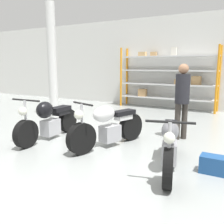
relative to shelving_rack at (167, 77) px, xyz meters
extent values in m
plane|color=#9EA3A0|center=(0.38, -5.39, -1.24)|extent=(30.00, 30.00, 0.00)
cube|color=silver|center=(0.38, 0.36, 0.56)|extent=(30.00, 0.08, 3.60)
cylinder|color=orange|center=(-1.87, -0.28, -0.04)|extent=(0.08, 0.08, 2.39)
cylinder|color=orange|center=(1.86, -0.28, -0.04)|extent=(0.08, 0.08, 2.39)
cylinder|color=orange|center=(-1.87, 0.27, -0.04)|extent=(0.08, 0.08, 2.39)
cylinder|color=orange|center=(1.86, 0.27, -0.04)|extent=(0.08, 0.08, 2.39)
cube|color=silver|center=(0.00, 0.00, -0.82)|extent=(3.74, 0.55, 0.05)
cube|color=silver|center=(0.00, 0.00, -0.28)|extent=(3.74, 0.55, 0.05)
cube|color=silver|center=(0.00, 0.00, 0.25)|extent=(3.74, 0.55, 0.05)
cube|color=silver|center=(0.00, 0.00, 0.79)|extent=(3.74, 0.55, 0.05)
cube|color=tan|center=(0.46, -0.07, -0.16)|extent=(0.25, 0.19, 0.19)
cube|color=tan|center=(1.10, 0.09, -0.10)|extent=(0.32, 0.28, 0.31)
cube|color=silver|center=(0.21, 0.11, 0.97)|extent=(0.21, 0.21, 0.32)
cube|color=tan|center=(-0.62, 0.14, 0.89)|extent=(0.25, 0.23, 0.16)
cube|color=tan|center=(-1.02, -0.07, 0.89)|extent=(0.31, 0.21, 0.16)
cube|color=#A87F51|center=(-0.95, -0.12, -0.65)|extent=(0.34, 0.26, 0.29)
cylinder|color=silver|center=(-2.65, -3.50, 0.56)|extent=(0.28, 0.28, 3.60)
cylinder|color=black|center=(-1.02, -6.12, -0.94)|extent=(0.18, 0.59, 0.59)
cylinder|color=black|center=(-1.10, -4.69, -0.94)|extent=(0.18, 0.59, 0.59)
cube|color=#ADADB2|center=(-1.06, -5.36, -0.97)|extent=(0.29, 0.44, 0.36)
ellipsoid|color=black|center=(-1.05, -5.53, -0.54)|extent=(0.35, 0.46, 0.38)
cube|color=black|center=(-1.08, -4.99, -0.59)|extent=(0.30, 0.61, 0.10)
cube|color=black|center=(-1.09, -4.94, -0.68)|extent=(0.25, 0.43, 0.12)
cylinder|color=#ADADB2|center=(-1.02, -6.10, -0.59)|extent=(0.05, 0.05, 0.70)
sphere|color=silver|center=(-1.02, -6.17, -0.46)|extent=(0.18, 0.18, 0.18)
cylinder|color=black|center=(-1.03, -6.07, -0.24)|extent=(0.73, 0.08, 0.04)
cylinder|color=black|center=(0.20, -5.86, -0.93)|extent=(0.34, 0.63, 0.62)
cylinder|color=black|center=(0.62, -4.54, -0.93)|extent=(0.34, 0.63, 0.62)
cube|color=#ADADB2|center=(0.43, -5.16, -0.96)|extent=(0.39, 0.47, 0.34)
ellipsoid|color=silver|center=(0.38, -5.32, -0.52)|extent=(0.43, 0.60, 0.33)
cube|color=black|center=(0.55, -4.77, -0.57)|extent=(0.39, 0.61, 0.10)
cube|color=silver|center=(0.55, -4.77, -0.66)|extent=(0.31, 0.43, 0.12)
cylinder|color=#ADADB2|center=(0.21, -5.84, -0.59)|extent=(0.06, 0.06, 0.67)
sphere|color=silver|center=(0.19, -5.91, -0.46)|extent=(0.18, 0.18, 0.18)
cylinder|color=black|center=(0.22, -5.81, -0.26)|extent=(0.57, 0.21, 0.04)
cylinder|color=black|center=(2.06, -6.37, -0.95)|extent=(0.28, 0.60, 0.58)
cylinder|color=black|center=(1.69, -5.02, -0.95)|extent=(0.28, 0.60, 0.58)
cube|color=#ADADB2|center=(1.86, -5.64, -0.97)|extent=(0.34, 0.46, 0.35)
ellipsoid|color=slate|center=(1.90, -5.81, -0.56)|extent=(0.40, 0.58, 0.32)
cube|color=black|center=(1.76, -5.27, -0.61)|extent=(0.36, 0.60, 0.10)
cube|color=slate|center=(1.75, -5.25, -0.70)|extent=(0.29, 0.43, 0.12)
cylinder|color=#ADADB2|center=(2.05, -6.35, -0.62)|extent=(0.06, 0.06, 0.64)
sphere|color=silver|center=(2.07, -6.42, -0.50)|extent=(0.16, 0.16, 0.16)
cylinder|color=black|center=(2.05, -6.32, -0.30)|extent=(0.65, 0.21, 0.04)
cylinder|color=#38332D|center=(1.66, -3.85, -0.82)|extent=(0.13, 0.13, 0.84)
cylinder|color=#38332D|center=(1.53, -3.98, -0.82)|extent=(0.13, 0.13, 0.84)
cylinder|color=#232328|center=(1.60, -3.91, -0.07)|extent=(0.45, 0.45, 0.66)
sphere|color=#9E7051|center=(1.60, -3.91, 0.38)|extent=(0.23, 0.23, 0.23)
cube|color=#1E4C8C|center=(2.56, -5.53, -1.10)|extent=(0.44, 0.26, 0.28)
camera|label=1|loc=(2.99, -9.57, 0.45)|focal=40.00mm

